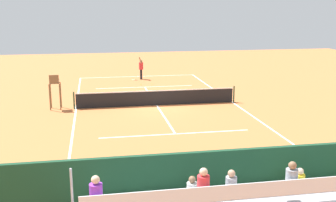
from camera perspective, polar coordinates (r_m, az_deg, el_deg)
The scene contains 11 objects.
ground_plane at distance 26.19m, azimuth -1.57°, elevation -0.60°, with size 60.00×60.00×0.00m, color #C66B38.
court_line_markings at distance 26.23m, azimuth -1.58°, elevation -0.57°, with size 10.10×22.20×0.01m.
tennis_net at distance 26.08m, azimuth -1.58°, elevation 0.47°, with size 10.30×0.10×1.07m.
backdrop_wall at distance 12.90m, azimuth 8.14°, elevation -10.87°, with size 18.00×0.16×2.00m, color #194228.
umpire_chair at distance 25.87m, azimuth -15.34°, elevation 1.74°, with size 0.67×0.67×2.14m.
courtside_bench at distance 14.24m, azimuth 13.26°, elevation -10.67°, with size 1.80×0.40×0.93m.
equipment_bag at distance 13.65m, azimuth 5.42°, elevation -13.19°, with size 0.90×0.36×0.36m, color black.
tennis_player at distance 35.29m, azimuth -3.74°, elevation 4.64°, with size 0.47×0.56×1.93m.
tennis_racket at distance 35.11m, azimuth -4.77°, elevation 2.92°, with size 0.53×0.50×0.03m.
tennis_ball_near at distance 32.88m, azimuth -3.75°, elevation 2.27°, with size 0.07×0.07×0.07m, color #CCDB33.
tennis_ball_far at distance 33.11m, azimuth -2.24°, elevation 2.37°, with size 0.07×0.07×0.07m, color #CCDB33.
Camera 1 is at (3.86, 25.15, 6.22)m, focal length 44.22 mm.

